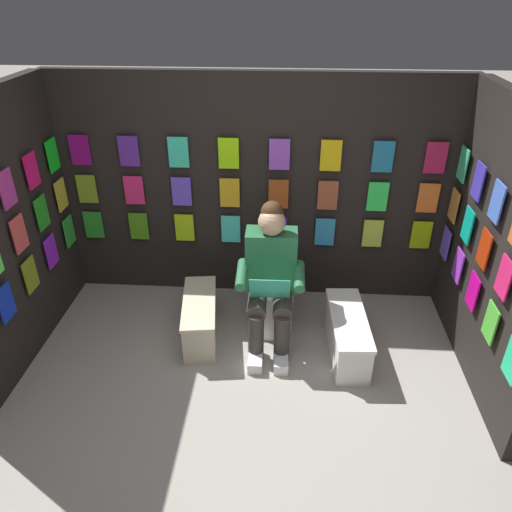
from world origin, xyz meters
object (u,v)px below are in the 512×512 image
Objects in this scene: toilet at (271,290)px; person_reading at (271,278)px; comic_longbox_far at (347,335)px; comic_longbox_near at (200,318)px.

toilet is 0.65× the size of person_reading.
comic_longbox_far is (-0.62, 0.14, -0.42)m from person_reading.
comic_longbox_far is (-1.20, 0.13, -0.00)m from comic_longbox_near.
person_reading is 1.47× the size of comic_longbox_far.
comic_longbox_near is at bearing 21.62° from toilet.
person_reading is at bearing -15.84° from comic_longbox_far.
toilet is 0.99× the size of comic_longbox_near.
person_reading is at bearing 89.91° from toilet.
person_reading reaches higher than toilet.
comic_longbox_far is at bearing 166.19° from comic_longbox_near.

